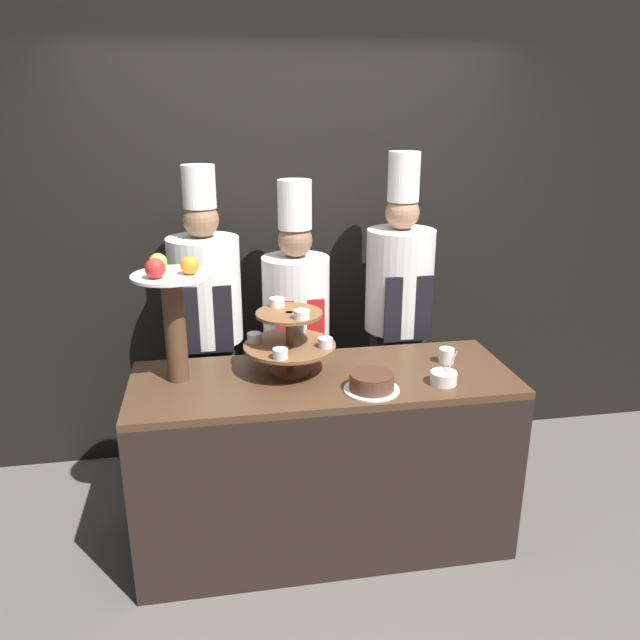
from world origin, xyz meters
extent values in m
plane|color=#5B5651|center=(0.00, 0.00, 0.00)|extent=(14.00, 14.00, 0.00)
cube|color=black|center=(0.00, 1.36, 1.40)|extent=(10.00, 0.06, 2.80)
cube|color=black|center=(0.00, 0.34, 0.44)|extent=(1.82, 0.68, 0.88)
cube|color=#4C3321|center=(0.00, 0.34, 0.90)|extent=(1.82, 0.68, 0.03)
cylinder|color=brown|center=(-0.15, 0.42, 0.92)|extent=(0.20, 0.20, 0.02)
cylinder|color=brown|center=(-0.15, 0.42, 1.07)|extent=(0.04, 0.04, 0.31)
cylinder|color=brown|center=(-0.15, 0.42, 1.05)|extent=(0.44, 0.44, 0.02)
cylinder|color=brown|center=(-0.15, 0.42, 1.21)|extent=(0.32, 0.32, 0.02)
cylinder|color=silver|center=(-0.21, 0.25, 1.08)|extent=(0.07, 0.07, 0.04)
cylinder|color=red|center=(-0.21, 0.25, 1.07)|extent=(0.06, 0.06, 0.03)
cylinder|color=silver|center=(0.01, 0.35, 1.08)|extent=(0.07, 0.07, 0.04)
cylinder|color=gold|center=(0.01, 0.35, 1.07)|extent=(0.06, 0.06, 0.03)
cylinder|color=silver|center=(-0.09, 0.58, 1.08)|extent=(0.07, 0.07, 0.04)
cylinder|color=green|center=(-0.09, 0.58, 1.07)|extent=(0.06, 0.06, 0.03)
cylinder|color=silver|center=(-0.31, 0.48, 1.08)|extent=(0.07, 0.07, 0.04)
cylinder|color=beige|center=(-0.31, 0.48, 1.07)|extent=(0.06, 0.06, 0.03)
cylinder|color=white|center=(-0.11, 0.31, 1.24)|extent=(0.07, 0.07, 0.04)
cylinder|color=white|center=(-0.20, 0.52, 1.24)|extent=(0.07, 0.07, 0.04)
cylinder|color=brown|center=(-0.68, 0.42, 1.16)|extent=(0.10, 0.10, 0.50)
cylinder|color=white|center=(-0.68, 0.42, 1.42)|extent=(0.35, 0.35, 0.01)
sphere|color=orange|center=(-0.59, 0.40, 1.47)|extent=(0.08, 0.08, 0.08)
sphere|color=#84B742|center=(-0.73, 0.49, 1.47)|extent=(0.08, 0.08, 0.08)
sphere|color=red|center=(-0.74, 0.35, 1.47)|extent=(0.09, 0.09, 0.09)
cylinder|color=white|center=(0.19, 0.15, 0.92)|extent=(0.25, 0.25, 0.01)
cylinder|color=brown|center=(0.19, 0.15, 0.96)|extent=(0.20, 0.20, 0.07)
cylinder|color=#472819|center=(0.19, 0.15, 0.99)|extent=(0.20, 0.20, 0.01)
cylinder|color=white|center=(0.64, 0.40, 0.95)|extent=(0.08, 0.08, 0.07)
cylinder|color=white|center=(0.53, 0.16, 0.94)|extent=(0.12, 0.12, 0.06)
cylinder|color=#BCBCC1|center=(0.57, 0.16, 1.02)|extent=(0.05, 0.01, 0.11)
cube|color=black|center=(-0.54, 0.98, 0.45)|extent=(0.29, 0.16, 0.90)
cylinder|color=white|center=(-0.54, 0.98, 1.19)|extent=(0.39, 0.39, 0.57)
cube|color=black|center=(-0.54, 0.80, 1.07)|extent=(0.27, 0.01, 0.37)
sphere|color=#846047|center=(-0.54, 0.98, 1.57)|extent=(0.19, 0.19, 0.19)
cylinder|color=white|center=(-0.54, 0.98, 1.74)|extent=(0.17, 0.17, 0.22)
cube|color=black|center=(-0.04, 0.98, 0.42)|extent=(0.28, 0.16, 0.84)
cylinder|color=white|center=(-0.04, 0.98, 1.09)|extent=(0.38, 0.38, 0.51)
cube|color=red|center=(-0.04, 0.80, 0.99)|extent=(0.26, 0.01, 0.33)
sphere|color=#846047|center=(-0.04, 0.98, 1.44)|extent=(0.19, 0.19, 0.19)
cylinder|color=white|center=(-0.04, 0.98, 1.64)|extent=(0.18, 0.18, 0.26)
cube|color=#28282D|center=(0.56, 0.98, 0.45)|extent=(0.29, 0.16, 0.90)
cylinder|color=white|center=(0.56, 0.98, 1.19)|extent=(0.39, 0.39, 0.59)
cube|color=black|center=(0.56, 0.80, 1.07)|extent=(0.27, 0.01, 0.38)
sphere|color=#A37556|center=(0.56, 0.98, 1.58)|extent=(0.19, 0.19, 0.19)
cylinder|color=white|center=(0.56, 0.98, 1.77)|extent=(0.17, 0.17, 0.27)
camera|label=1|loc=(-0.48, -2.34, 2.14)|focal=35.00mm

